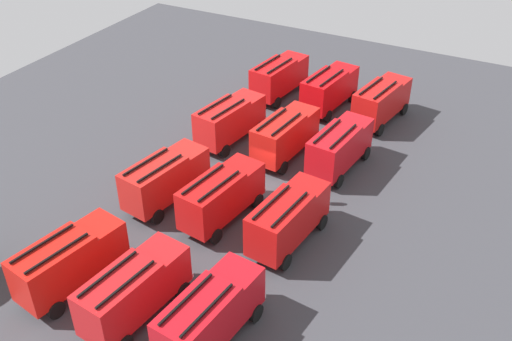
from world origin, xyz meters
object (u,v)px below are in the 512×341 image
fire_truck_7 (329,88)px  firefighter_3 (265,77)px  fire_truck_4 (134,289)px  traffic_cone_0 (140,182)px  traffic_cone_1 (247,181)px  fire_truck_10 (230,119)px  fire_truck_11 (279,76)px  fire_truck_2 (340,146)px  traffic_cone_2 (248,93)px  firefighter_1 (323,192)px  fire_truck_1 (288,218)px  fire_truck_9 (165,178)px  fire_truck_8 (70,260)px  fire_truck_0 (210,314)px  fire_truck_6 (285,134)px  fire_truck_5 (221,195)px  firefighter_0 (260,85)px  fire_truck_3 (381,100)px  firefighter_2 (260,215)px

fire_truck_7 → firefighter_3: bearing=84.8°
fire_truck_4 → traffic_cone_0: fire_truck_4 is taller
fire_truck_7 → traffic_cone_1: 14.96m
fire_truck_10 → fire_truck_11: 9.87m
fire_truck_2 → traffic_cone_2: (8.23, 12.73, -1.83)m
fire_truck_4 → firefighter_1: 16.17m
fire_truck_1 → traffic_cone_2: 22.57m
fire_truck_2 → fire_truck_9: bearing=142.2°
fire_truck_8 → traffic_cone_2: fire_truck_8 is taller
fire_truck_1 → fire_truck_9: same height
traffic_cone_1 → traffic_cone_2: bearing=28.2°
fire_truck_0 → fire_truck_9: 13.72m
fire_truck_9 → fire_truck_6: bearing=-18.4°
fire_truck_5 → firefighter_0: bearing=27.7°
fire_truck_9 → traffic_cone_0: bearing=85.6°
fire_truck_10 → traffic_cone_0: fire_truck_10 is taller
fire_truck_0 → fire_truck_6: same height
fire_truck_0 → firefighter_1: fire_truck_0 is taller
traffic_cone_1 → fire_truck_5: bearing=-173.9°
fire_truck_4 → traffic_cone_2: (28.39, 8.05, -1.83)m
fire_truck_3 → fire_truck_10: 14.02m
firefighter_2 → traffic_cone_2: size_ratio=2.47×
fire_truck_0 → traffic_cone_2: (27.93, 12.85, -1.83)m
fire_truck_8 → traffic_cone_2: (28.23, 3.10, -1.83)m
fire_truck_11 → fire_truck_8: bearing=-172.6°
fire_truck_5 → fire_truck_10: size_ratio=1.00×
fire_truck_4 → traffic_cone_1: 14.87m
fire_truck_9 → firefighter_2: fire_truck_9 is taller
fire_truck_9 → firefighter_3: size_ratio=4.09×
firefighter_0 → fire_truck_10: bearing=44.1°
fire_truck_4 → firefighter_0: bearing=20.6°
fire_truck_10 → traffic_cone_1: bearing=-131.0°
fire_truck_5 → traffic_cone_0: fire_truck_5 is taller
fire_truck_3 → firefighter_1: bearing=-169.9°
fire_truck_11 → firefighter_1: 18.14m
fire_truck_11 → firefighter_2: size_ratio=4.63×
fire_truck_7 → fire_truck_5: bearing=-173.8°
fire_truck_1 → fire_truck_7: same height
fire_truck_2 → traffic_cone_0: (-9.35, 12.74, -1.87)m
fire_truck_7 → fire_truck_8: bearing=177.4°
fire_truck_7 → traffic_cone_2: bearing=105.4°
fire_truck_3 → traffic_cone_1: (-14.66, 5.87, -1.81)m
fire_truck_0 → fire_truck_6: (19.40, 4.75, 0.00)m
fire_truck_3 → fire_truck_7: same height
fire_truck_7 → firefighter_0: size_ratio=4.55×
firefighter_0 → firefighter_2: size_ratio=1.02×
fire_truck_4 → fire_truck_11: 30.28m
fire_truck_3 → fire_truck_7: 5.11m
fire_truck_6 → firefighter_3: 13.75m
firefighter_2 → traffic_cone_1: 5.02m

